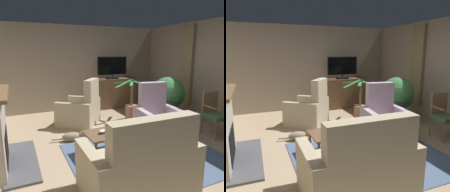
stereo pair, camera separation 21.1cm
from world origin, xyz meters
TOP-DOWN VIEW (x-y plane):
  - ground_plane at (0.00, 0.00)m, footprint 5.76×6.77m
  - wall_back at (0.00, 3.13)m, footprint 5.76×0.10m
  - curtain_panel_far at (2.52, 1.18)m, footprint 0.10×0.44m
  - rug_central at (0.06, -0.59)m, footprint 2.61×2.17m
  - tv_cabinet at (0.93, 2.78)m, footprint 1.60×0.48m
  - television at (0.93, 2.73)m, footprint 0.98×0.20m
  - coffee_table at (-0.47, -0.24)m, footprint 0.91×0.63m
  - tv_remote at (-0.63, -0.27)m, footprint 0.17×0.06m
  - folded_newspaper at (-0.48, -0.18)m, footprint 0.31×0.23m
  - sofa_floral at (-0.58, -1.38)m, footprint 1.42×0.89m
  - armchair_by_fireplace at (0.81, 0.11)m, footprint 0.98×1.03m
  - armchair_facing_sofa at (-0.48, 1.58)m, footprint 1.26×1.27m
  - side_chair_mid_row at (1.95, -0.35)m, footprint 0.48×0.50m
  - potted_plant_on_hearth_side at (0.87, 1.37)m, footprint 0.97×0.93m
  - potted_plant_leafy_by_curtain at (1.62, 0.82)m, footprint 0.85×0.85m
  - cat at (-0.94, 0.61)m, footprint 0.69×0.23m

SIDE VIEW (x-z plane):
  - ground_plane at x=0.00m, z-range -0.04..0.00m
  - rug_central at x=0.06m, z-range 0.00..0.01m
  - cat at x=-0.94m, z-range -0.01..0.20m
  - potted_plant_on_hearth_side at x=0.87m, z-range -0.26..0.84m
  - armchair_by_fireplace at x=0.81m, z-range -0.23..0.91m
  - armchair_facing_sofa at x=-0.48m, z-range -0.23..0.94m
  - sofa_floral at x=-0.58m, z-range -0.19..0.91m
  - coffee_table at x=-0.47m, z-range 0.16..0.58m
  - folded_newspaper at x=-0.48m, z-range 0.42..0.43m
  - tv_remote at x=-0.63m, z-range 0.42..0.44m
  - tv_cabinet at x=0.93m, z-range -0.02..0.93m
  - side_chair_mid_row at x=1.95m, z-range 0.04..0.98m
  - potted_plant_leafy_by_curtain at x=1.62m, z-range 0.11..1.30m
  - wall_back at x=0.00m, z-range 0.00..2.60m
  - television at x=0.93m, z-range 0.98..1.68m
  - curtain_panel_far at x=2.52m, z-range 0.34..2.53m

